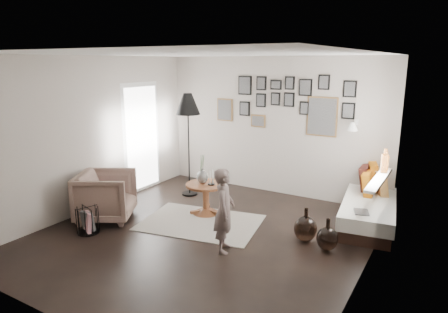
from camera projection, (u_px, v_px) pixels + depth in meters
The scene contains 23 objects.
ground at pixel (204, 235), 5.90m from camera, with size 4.80×4.80×0.00m, color black.
wall_back at pixel (273, 126), 7.60m from camera, with size 4.50×4.50×0.00m, color #AAA095.
wall_front at pixel (55, 198), 3.59m from camera, with size 4.50×4.50×0.00m, color #AAA095.
wall_left at pixel (92, 135), 6.72m from camera, with size 4.80×4.80×0.00m, color #AAA095.
wall_right at pixel (369, 171), 4.48m from camera, with size 4.80×4.80×0.00m, color #AAA095.
ceiling at pixel (202, 54), 5.29m from camera, with size 4.80×4.80×0.00m, color white.
door_left at pixel (142, 138), 7.77m from camera, with size 0.00×2.14×2.14m.
window_right at pixel (381, 174), 5.72m from camera, with size 0.15×1.32×1.30m.
gallery_wall at pixel (287, 104), 7.34m from camera, with size 2.74×0.03×1.08m.
wall_sconce at pixel (353, 126), 6.57m from camera, with size 0.18×0.36×0.16m.
rug at pixel (201, 223), 6.34m from camera, with size 1.82×1.28×0.01m, color silver.
pedestal_table at pixel (206, 200), 6.68m from camera, with size 0.67×0.67×0.53m.
vase at pixel (202, 174), 6.64m from camera, with size 0.19×0.19×0.48m.
candles at pixel (211, 178), 6.53m from camera, with size 0.11×0.11×0.25m.
daybed at pixel (370, 208), 6.27m from camera, with size 0.99×1.87×0.86m.
magazine_on_daybed at pixel (361, 212), 5.71m from camera, with size 0.19×0.26×0.01m, color black.
armchair at pixel (106, 196), 6.42m from camera, with size 0.84×0.86×0.78m, color brown.
armchair_cushion at pixel (109, 190), 6.43m from camera, with size 0.35×0.35×0.09m, color beige.
floor_lamp at pixel (188, 108), 7.32m from camera, with size 0.45×0.45×1.94m.
magazine_basket at pixel (88, 220), 5.95m from camera, with size 0.40×0.40×0.40m.
demijohn_large at pixel (305, 228), 5.66m from camera, with size 0.33×0.33×0.49m.
demijohn_small at pixel (327, 238), 5.39m from camera, with size 0.29×0.29×0.45m.
child at pixel (224, 210), 5.30m from camera, with size 0.42×0.27×1.15m, color brown.
Camera 1 is at (3.05, -4.54, 2.50)m, focal length 32.00 mm.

